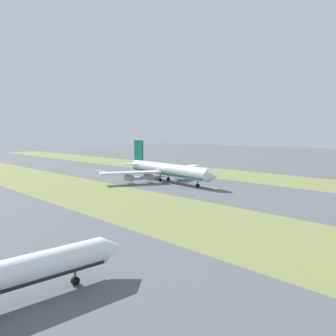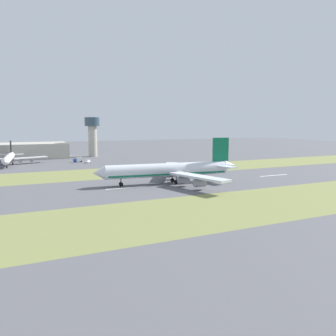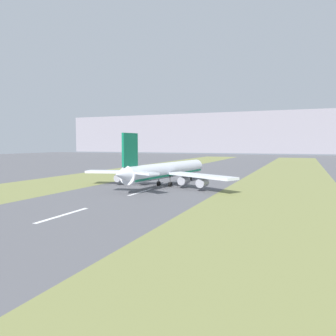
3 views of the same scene
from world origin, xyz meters
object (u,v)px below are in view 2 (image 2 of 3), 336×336
Objects in this scene: control_tower at (92,132)px; airplane_parked_apron at (9,158)px; apron_car at (88,161)px; service_truck at (78,160)px; airplane_main_jet at (172,170)px.

control_tower reaches higher than airplane_parked_apron.
airplane_parked_apron is 11.17× the size of apron_car.
service_truck is (-2.50, -43.67, -2.83)m from airplane_parked_apron.
airplane_parked_apron is (-33.92, 61.96, -15.33)m from control_tower.
airplane_main_jet reaches higher than service_truck.
service_truck is (-36.43, 18.29, -18.16)m from control_tower.
control_tower is at bearing -61.30° from airplane_parked_apron.
control_tower reaches higher than airplane_main_jet.
service_truck is at bearing -93.28° from airplane_parked_apron.
control_tower is at bearing -16.29° from apron_car.
airplane_main_jet is at bearing -177.56° from control_tower.
airplane_main_jet is at bearing -168.82° from apron_car.
control_tower is 49.82m from apron_car.
airplane_main_jet is at bearing -147.33° from airplane_parked_apron.
service_truck is at bearing 34.32° from apron_car.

